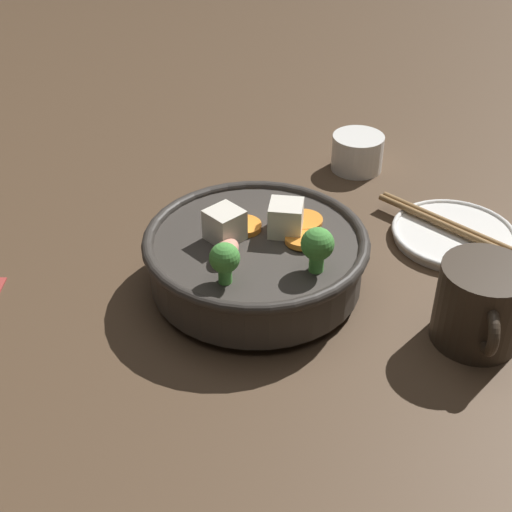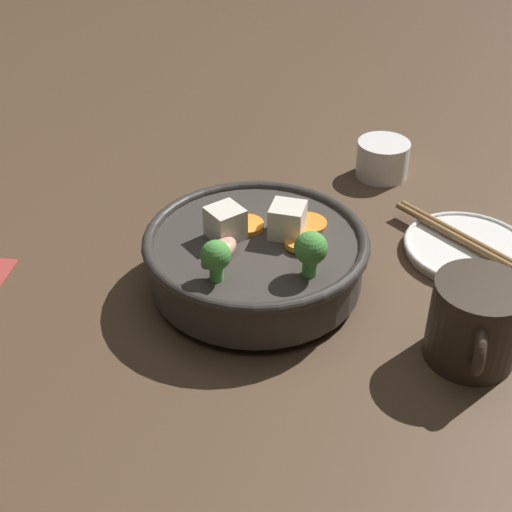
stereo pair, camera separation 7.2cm
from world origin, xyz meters
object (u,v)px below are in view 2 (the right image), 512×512
stirfry_bowl (256,255)px  side_saucer (468,249)px  chopsticks_pair (469,242)px  dark_mug (475,323)px  tea_cup (383,159)px

stirfry_bowl → side_saucer: (-0.11, 0.22, -0.03)m
chopsticks_pair → dark_mug: bearing=-1.3°
tea_cup → dark_mug: bearing=17.2°
stirfry_bowl → dark_mug: 0.22m
dark_mug → stirfry_bowl: bearing=-105.9°
tea_cup → dark_mug: size_ratio=0.64×
tea_cup → side_saucer: bearing=33.3°
chopsticks_pair → side_saucer: bearing=-63.4°
side_saucer → chopsticks_pair: bearing=116.6°
tea_cup → dark_mug: 0.34m
stirfry_bowl → side_saucer: stirfry_bowl is taller
tea_cup → chopsticks_pair: 0.19m
side_saucer → tea_cup: bearing=-146.7°
chopsticks_pair → stirfry_bowl: bearing=-63.4°
side_saucer → chopsticks_pair: 0.01m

